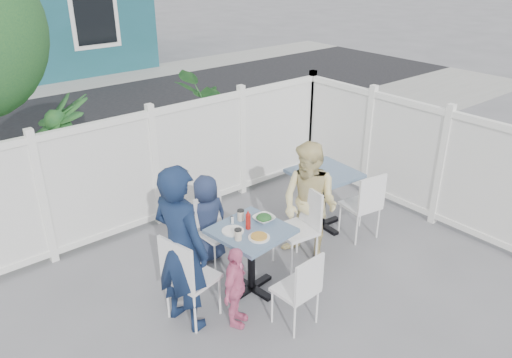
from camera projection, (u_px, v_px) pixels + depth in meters
ground at (268, 314)px, 5.16m from camera, size 80.00×80.00×0.00m
near_sidewalk at (109, 189)px, 7.81m from camera, size 24.00×2.60×0.01m
street at (33, 129)px, 10.39m from camera, size 24.00×5.00×0.01m
fence_back at (155, 170)px, 6.56m from camera, size 5.86×0.08×1.60m
fence_right at (402, 157)px, 6.98m from camera, size 0.08×3.66×1.60m
potted_shrub_a at (67, 164)px, 6.49m from camera, size 1.07×1.07×1.77m
potted_shrub_b at (225, 127)px, 7.85m from camera, size 2.06×2.06×1.73m
main_table at (251, 243)px, 5.29m from camera, size 0.80×0.80×0.77m
spare_table at (324, 184)px, 6.53m from camera, size 0.82×0.82×0.81m
chair_left at (186, 274)px, 4.85m from camera, size 0.51×0.53×0.98m
chair_right at (301, 222)px, 5.78m from camera, size 0.48×0.49×0.96m
chair_back at (214, 225)px, 5.85m from camera, size 0.39×0.38×0.84m
chair_near at (301, 286)px, 4.80m from camera, size 0.40×0.39×0.84m
chair_spare at (365, 202)px, 6.28m from camera, size 0.48×0.47×0.92m
man at (181, 249)px, 4.72m from camera, size 0.54×0.70×1.72m
woman at (310, 204)px, 5.78m from camera, size 0.69×0.82×1.49m
boy at (207, 219)px, 5.88m from camera, size 0.56×0.39×1.08m
toddler at (235, 288)px, 4.86m from camera, size 0.55×0.47×0.88m
plate_main at (259, 237)px, 5.05m from camera, size 0.22×0.22×0.01m
plate_side at (233, 231)px, 5.17m from camera, size 0.23×0.23×0.02m
salad_bowl at (264, 219)px, 5.36m from camera, size 0.22×0.22×0.05m
coffee_cup_a at (238, 235)px, 5.01m from camera, size 0.07×0.07×0.11m
coffee_cup_b at (241, 216)px, 5.37m from camera, size 0.07×0.07×0.11m
ketchup_bottle at (248, 222)px, 5.19m from camera, size 0.05×0.05×0.17m
salt_shaker at (232, 220)px, 5.31m from camera, size 0.03×0.03×0.07m
pepper_shaker at (232, 219)px, 5.33m from camera, size 0.03×0.03×0.07m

